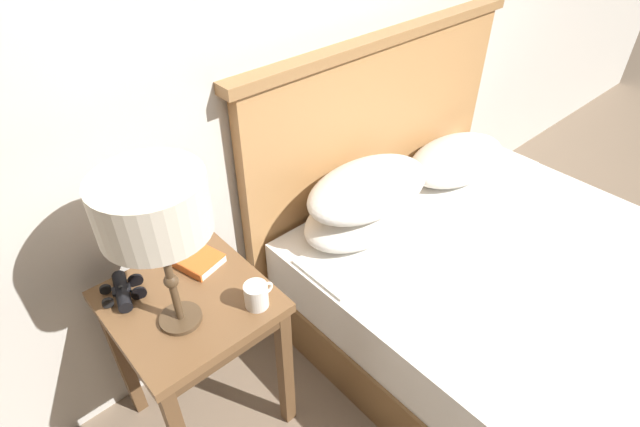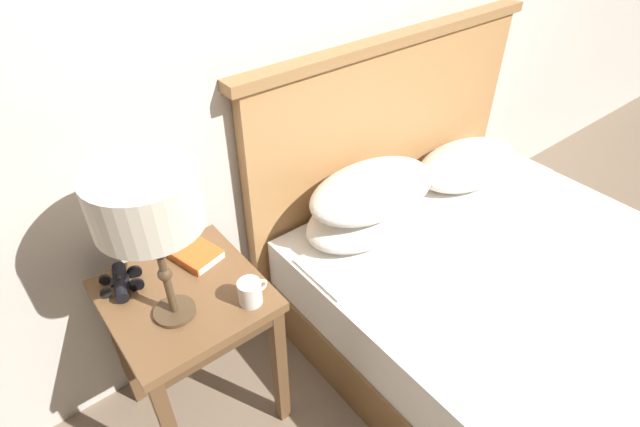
{
  "view_description": "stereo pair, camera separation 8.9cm",
  "coord_description": "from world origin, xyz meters",
  "px_view_note": "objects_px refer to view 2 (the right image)",
  "views": [
    {
      "loc": [
        -0.98,
        -0.5,
        1.87
      ],
      "look_at": [
        -0.03,
        0.56,
        0.77
      ],
      "focal_mm": 28.0,
      "sensor_mm": 36.0,
      "label": 1
    },
    {
      "loc": [
        -0.92,
        -0.56,
        1.87
      ],
      "look_at": [
        -0.03,
        0.56,
        0.77
      ],
      "focal_mm": 28.0,
      "sensor_mm": 36.0,
      "label": 2
    }
  ],
  "objects_px": {
    "book_on_nightstand": "(194,253)",
    "binoculars_pair": "(121,282)",
    "table_lamp": "(146,202)",
    "nightstand": "(188,313)",
    "coffee_mug": "(250,292)",
    "bed": "(506,296)"
  },
  "relations": [
    {
      "from": "nightstand",
      "to": "table_lamp",
      "type": "bearing_deg",
      "value": -132.11
    },
    {
      "from": "table_lamp",
      "to": "book_on_nightstand",
      "type": "distance_m",
      "value": 0.49
    },
    {
      "from": "book_on_nightstand",
      "to": "nightstand",
      "type": "bearing_deg",
      "value": -129.09
    },
    {
      "from": "nightstand",
      "to": "book_on_nightstand",
      "type": "height_order",
      "value": "book_on_nightstand"
    },
    {
      "from": "book_on_nightstand",
      "to": "binoculars_pair",
      "type": "xyz_separation_m",
      "value": [
        -0.25,
        0.01,
        0.01
      ]
    },
    {
      "from": "bed",
      "to": "table_lamp",
      "type": "distance_m",
      "value": 1.54
    },
    {
      "from": "nightstand",
      "to": "table_lamp",
      "type": "height_order",
      "value": "table_lamp"
    },
    {
      "from": "book_on_nightstand",
      "to": "binoculars_pair",
      "type": "relative_size",
      "value": 1.26
    },
    {
      "from": "nightstand",
      "to": "coffee_mug",
      "type": "height_order",
      "value": "coffee_mug"
    },
    {
      "from": "coffee_mug",
      "to": "bed",
      "type": "bearing_deg",
      "value": -18.45
    },
    {
      "from": "book_on_nightstand",
      "to": "coffee_mug",
      "type": "height_order",
      "value": "coffee_mug"
    },
    {
      "from": "table_lamp",
      "to": "book_on_nightstand",
      "type": "bearing_deg",
      "value": 49.87
    },
    {
      "from": "binoculars_pair",
      "to": "coffee_mug",
      "type": "relative_size",
      "value": 1.6
    },
    {
      "from": "binoculars_pair",
      "to": "bed",
      "type": "bearing_deg",
      "value": -26.54
    },
    {
      "from": "binoculars_pair",
      "to": "coffee_mug",
      "type": "distance_m",
      "value": 0.44
    },
    {
      "from": "nightstand",
      "to": "binoculars_pair",
      "type": "height_order",
      "value": "binoculars_pair"
    },
    {
      "from": "bed",
      "to": "book_on_nightstand",
      "type": "xyz_separation_m",
      "value": [
        -1.07,
        0.65,
        0.39
      ]
    },
    {
      "from": "nightstand",
      "to": "binoculars_pair",
      "type": "xyz_separation_m",
      "value": [
        -0.15,
        0.15,
        0.12
      ]
    },
    {
      "from": "table_lamp",
      "to": "coffee_mug",
      "type": "xyz_separation_m",
      "value": [
        0.21,
        -0.11,
        -0.39
      ]
    },
    {
      "from": "nightstand",
      "to": "book_on_nightstand",
      "type": "xyz_separation_m",
      "value": [
        0.11,
        0.13,
        0.12
      ]
    },
    {
      "from": "table_lamp",
      "to": "binoculars_pair",
      "type": "bearing_deg",
      "value": 112.52
    },
    {
      "from": "bed",
      "to": "binoculars_pair",
      "type": "distance_m",
      "value": 1.53
    }
  ]
}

